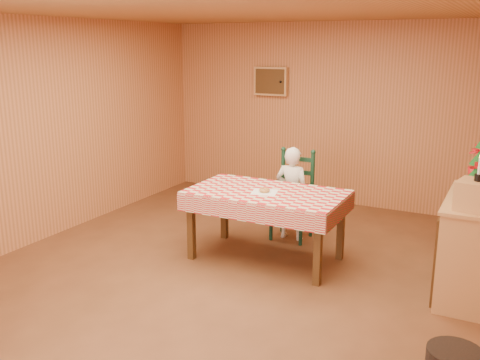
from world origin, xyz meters
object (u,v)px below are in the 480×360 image
dining_table (266,199)px  ladder_chair (293,197)px  seated_child (292,193)px  crate (477,196)px  shelf_unit (472,246)px

dining_table → ladder_chair: (0.00, 0.79, -0.18)m
dining_table → seated_child: (-0.00, 0.73, -0.13)m
dining_table → crate: size_ratio=5.52×
ladder_chair → shelf_unit: ladder_chair is taller
seated_child → crate: bearing=154.3°
seated_child → shelf_unit: 2.13m
crate → shelf_unit: bearing=91.2°
ladder_chair → crate: size_ratio=3.60×
dining_table → ladder_chair: 0.81m
seated_child → dining_table: bearing=90.0°
dining_table → shelf_unit: 2.06m
ladder_chair → seated_child: seated_child is taller
shelf_unit → crate: bearing=-88.8°
ladder_chair → shelf_unit: 2.14m
ladder_chair → dining_table: bearing=-90.0°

